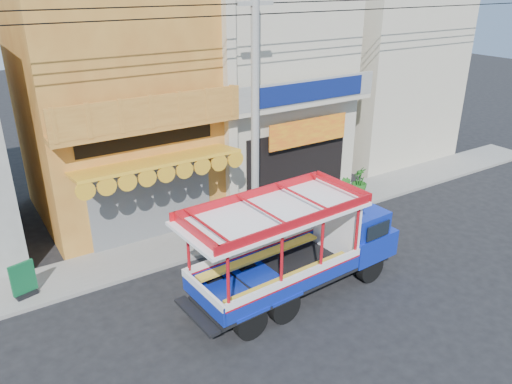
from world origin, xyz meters
The scene contains 11 objects.
ground centered at (0.00, 0.00, 0.00)m, with size 90.00×90.00×0.00m, color black.
sidewalk centered at (0.00, 4.00, 0.06)m, with size 30.00×2.00×0.12m, color slate.
shophouse_left centered at (-4.00, 7.96, 4.11)m, with size 6.00×7.50×8.24m.
shophouse_right centered at (2.00, 7.96, 4.11)m, with size 6.00×6.75×8.24m.
party_pilaster centered at (-1.00, 4.85, 4.00)m, with size 0.35×0.30×8.00m, color #BFB39C.
filler_building_right centered at (9.00, 8.00, 3.80)m, with size 6.00×6.00×7.60m, color #BFB39C.
utility_pole centered at (-0.85, 3.30, 5.03)m, with size 28.00×0.26×9.00m.
songthaew_truck centered at (-1.40, -0.10, 1.45)m, with size 6.57×2.49×3.02m.
green_sign centered at (-8.37, 3.64, 0.56)m, with size 0.68×0.44×1.04m.
potted_plant_b centered at (3.42, 3.57, 0.61)m, with size 0.54×0.44×0.98m, color #1B5317.
potted_plant_c centered at (4.43, 3.93, 0.68)m, with size 0.62×0.62×1.11m, color #1B5317.
Camera 1 is at (-9.24, -9.62, 8.29)m, focal length 35.00 mm.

